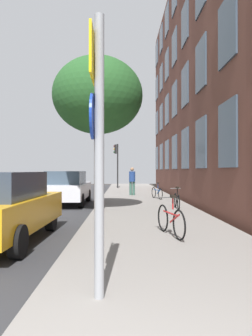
# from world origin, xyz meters

# --- Properties ---
(ground_plane) EXTENTS (41.80, 41.80, 0.00)m
(ground_plane) POSITION_xyz_m (-2.40, 15.00, 0.00)
(ground_plane) COLOR #332D28
(road_asphalt) EXTENTS (7.00, 38.00, 0.01)m
(road_asphalt) POSITION_xyz_m (-4.50, 15.00, 0.01)
(road_asphalt) COLOR #2D2D30
(road_asphalt) RESTS_ON ground
(sidewalk) EXTENTS (4.20, 38.00, 0.12)m
(sidewalk) POSITION_xyz_m (1.10, 15.00, 0.06)
(sidewalk) COLOR gray
(sidewalk) RESTS_ON ground
(building_facade) EXTENTS (0.56, 27.00, 14.06)m
(building_facade) POSITION_xyz_m (3.69, 14.50, 7.06)
(building_facade) COLOR brown
(building_facade) RESTS_ON ground
(sign_post) EXTENTS (0.15, 0.60, 3.45)m
(sign_post) POSITION_xyz_m (-0.17, 2.60, 2.10)
(sign_post) COLOR gray
(sign_post) RESTS_ON sidewalk
(traffic_light) EXTENTS (0.43, 0.24, 3.87)m
(traffic_light) POSITION_xyz_m (-0.32, 25.45, 2.76)
(traffic_light) COLOR black
(traffic_light) RESTS_ON sidewalk
(tree_near) EXTENTS (3.40, 3.40, 5.82)m
(tree_near) POSITION_xyz_m (-0.78, 10.33, 4.48)
(tree_near) COLOR #4C3823
(tree_near) RESTS_ON sidewalk
(bicycle_0) EXTENTS (0.52, 1.67, 0.97)m
(bicycle_0) POSITION_xyz_m (1.29, 6.06, 0.50)
(bicycle_0) COLOR black
(bicycle_0) RESTS_ON sidewalk
(bicycle_1) EXTENTS (0.42, 1.63, 0.90)m
(bicycle_1) POSITION_xyz_m (2.35, 10.96, 0.47)
(bicycle_1) COLOR black
(bicycle_1) RESTS_ON sidewalk
(bicycle_2) EXTENTS (0.55, 1.58, 0.90)m
(bicycle_2) POSITION_xyz_m (2.07, 15.37, 0.47)
(bicycle_2) COLOR black
(bicycle_2) RESTS_ON sidewalk
(pedestrian_0) EXTENTS (0.52, 0.52, 1.73)m
(pedestrian_0) POSITION_xyz_m (0.79, 17.75, 1.11)
(pedestrian_0) COLOR #33594C
(pedestrian_0) RESTS_ON sidewalk
(car_0) EXTENTS (1.85, 4.20, 1.62)m
(car_0) POSITION_xyz_m (-2.59, 5.88, 0.84)
(car_0) COLOR orange
(car_0) RESTS_ON road_asphalt
(car_1) EXTENTS (1.93, 4.39, 1.62)m
(car_1) POSITION_xyz_m (-2.52, 13.59, 0.84)
(car_1) COLOR silver
(car_1) RESTS_ON road_asphalt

